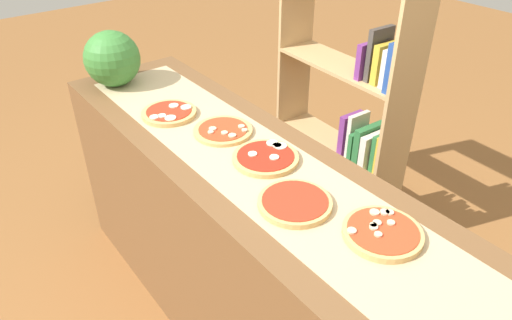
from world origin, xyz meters
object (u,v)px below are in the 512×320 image
pizza_mozzarella_2 (266,157)px  pizza_mushroom_4 (382,232)px  pizza_mozzarella_0 (169,113)px  watermelon (112,59)px  pizza_plain_3 (295,203)px  bookshelf (353,129)px  pizza_mushroom_1 (223,131)px

pizza_mozzarella_2 → pizza_mushroom_4: (0.53, 0.02, 0.00)m
pizza_mozzarella_0 → watermelon: (-0.44, -0.05, 0.12)m
pizza_mozzarella_0 → pizza_plain_3: 0.80m
pizza_plain_3 → watermelon: (-1.24, -0.06, 0.12)m
pizza_mozzarella_2 → pizza_plain_3: bearing=-19.3°
pizza_plain_3 → pizza_mozzarella_0: bearing=-179.0°
pizza_plain_3 → bookshelf: 1.16m
pizza_plain_3 → watermelon: 1.25m
pizza_mushroom_1 → pizza_mushroom_4: bearing=1.8°
pizza_plain_3 → bookshelf: (-0.58, 0.95, -0.31)m
pizza_mushroom_4 → bookshelf: size_ratio=0.16×
pizza_mushroom_1 → watermelon: bearing=-168.5°
pizza_mozzarella_0 → pizza_mozzarella_2: (0.53, 0.11, -0.00)m
watermelon → bookshelf: (0.66, 1.01, -0.43)m
pizza_plain_3 → pizza_mushroom_4: bearing=22.5°
pizza_mushroom_1 → pizza_mozzarella_2: bearing=1.9°
pizza_mozzarella_0 → pizza_mushroom_4: bearing=6.7°
pizza_mozzarella_0 → pizza_mushroom_1: 0.28m
pizza_mozzarella_0 → pizza_plain_3: size_ratio=0.98×
pizza_mushroom_1 → pizza_mushroom_4: size_ratio=1.01×
pizza_mushroom_1 → bookshelf: bearing=93.4°
pizza_mushroom_1 → pizza_mozzarella_2: size_ratio=0.98×
pizza_plain_3 → bookshelf: size_ratio=0.17×
pizza_mozzarella_2 → pizza_plain_3: (0.27, -0.09, 0.00)m
pizza_mushroom_4 → bookshelf: (-0.85, 0.84, -0.32)m
bookshelf → pizza_mozzarella_0: bearing=-102.5°
pizza_mozzarella_0 → pizza_mozzarella_2: 0.54m
pizza_plain_3 → pizza_mushroom_4: (0.27, 0.11, 0.00)m
pizza_mozzarella_0 → pizza_mushroom_1: pizza_mozzarella_0 is taller
watermelon → pizza_mozzarella_2: bearing=9.0°
pizza_mushroom_1 → pizza_mushroom_4: 0.80m
pizza_mozzarella_0 → pizza_mushroom_1: bearing=20.4°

